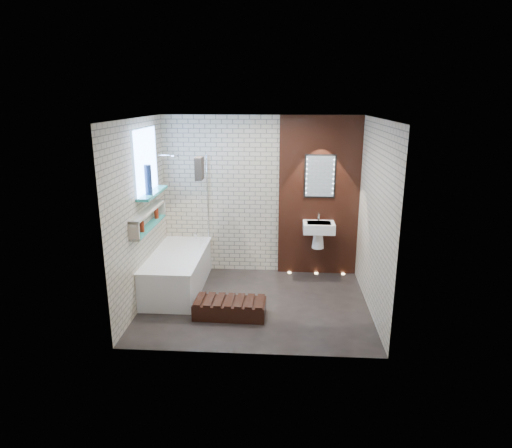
# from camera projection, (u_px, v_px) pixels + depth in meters

# --- Properties ---
(ground) EXTENTS (3.20, 3.20, 0.00)m
(ground) POSITION_uv_depth(u_px,v_px,m) (255.00, 304.00, 6.39)
(ground) COLOR black
(ground) RESTS_ON ground
(room_shell) EXTENTS (3.24, 3.20, 2.60)m
(room_shell) POSITION_uv_depth(u_px,v_px,m) (255.00, 216.00, 6.03)
(room_shell) COLOR #B4AA8F
(room_shell) RESTS_ON ground
(walnut_panel) EXTENTS (1.30, 0.06, 2.60)m
(walnut_panel) POSITION_uv_depth(u_px,v_px,m) (319.00, 197.00, 7.19)
(walnut_panel) COLOR black
(walnut_panel) RESTS_ON ground
(clerestory_window) EXTENTS (0.18, 1.00, 0.94)m
(clerestory_window) POSITION_uv_depth(u_px,v_px,m) (147.00, 167.00, 6.30)
(clerestory_window) COLOR #7FADE0
(clerestory_window) RESTS_ON room_shell
(display_niche) EXTENTS (0.14, 1.30, 0.26)m
(display_niche) POSITION_uv_depth(u_px,v_px,m) (149.00, 219.00, 6.30)
(display_niche) COLOR teal
(display_niche) RESTS_ON room_shell
(bathtub) EXTENTS (0.79, 1.74, 0.70)m
(bathtub) POSITION_uv_depth(u_px,v_px,m) (178.00, 271.00, 6.81)
(bathtub) COLOR white
(bathtub) RESTS_ON ground
(bath_screen) EXTENTS (0.01, 0.78, 1.40)m
(bath_screen) POSITION_uv_depth(u_px,v_px,m) (204.00, 202.00, 6.94)
(bath_screen) COLOR white
(bath_screen) RESTS_ON bathtub
(towel) EXTENTS (0.10, 0.26, 0.33)m
(towel) POSITION_uv_depth(u_px,v_px,m) (199.00, 168.00, 6.54)
(towel) COLOR black
(towel) RESTS_ON bath_screen
(shower_head) EXTENTS (0.18, 0.18, 0.02)m
(shower_head) POSITION_uv_depth(u_px,v_px,m) (175.00, 155.00, 6.83)
(shower_head) COLOR silver
(shower_head) RESTS_ON room_shell
(washbasin) EXTENTS (0.50, 0.36, 0.58)m
(washbasin) POSITION_uv_depth(u_px,v_px,m) (319.00, 231.00, 7.14)
(washbasin) COLOR white
(washbasin) RESTS_ON walnut_panel
(led_mirror) EXTENTS (0.50, 0.02, 0.70)m
(led_mirror) POSITION_uv_depth(u_px,v_px,m) (320.00, 176.00, 7.06)
(led_mirror) COLOR black
(led_mirror) RESTS_ON walnut_panel
(walnut_step) EXTENTS (0.97, 0.45, 0.21)m
(walnut_step) POSITION_uv_depth(u_px,v_px,m) (230.00, 309.00, 6.00)
(walnut_step) COLOR black
(walnut_step) RESTS_ON ground
(niche_bottles) EXTENTS (0.07, 0.76, 0.16)m
(niche_bottles) POSITION_uv_depth(u_px,v_px,m) (148.00, 221.00, 6.26)
(niche_bottles) COLOR maroon
(niche_bottles) RESTS_ON display_niche
(sill_vases) EXTENTS (0.10, 0.10, 0.42)m
(sill_vases) POSITION_uv_depth(u_px,v_px,m) (148.00, 180.00, 6.15)
(sill_vases) COLOR #16223D
(sill_vases) RESTS_ON clerestory_window
(floor_uplights) EXTENTS (0.96, 0.06, 0.01)m
(floor_uplights) POSITION_uv_depth(u_px,v_px,m) (316.00, 273.00, 7.48)
(floor_uplights) COLOR #FFD899
(floor_uplights) RESTS_ON ground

